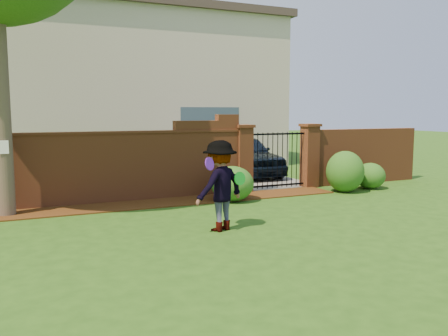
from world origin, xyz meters
name	(u,v)px	position (x,y,z in m)	size (l,w,h in m)	color
ground	(223,236)	(0.00, 0.00, -0.01)	(80.00, 80.00, 0.01)	#234912
mulch_bed	(130,206)	(-0.95, 3.34, 0.01)	(11.10, 1.08, 0.03)	#381D0A
brick_wall	(78,167)	(-2.01, 4.00, 0.93)	(8.70, 0.31, 2.16)	brown
brick_wall_return	(363,156)	(6.60, 4.00, 0.85)	(4.00, 0.25, 1.70)	brown
pillar_left	(243,158)	(2.40, 4.00, 0.96)	(0.50, 0.50, 1.88)	brown
pillar_right	(310,155)	(4.60, 4.00, 0.96)	(0.50, 0.50, 1.88)	brown
iron_gate	(277,160)	(3.50, 4.00, 0.85)	(1.78, 0.03, 1.60)	black
driveway	(221,173)	(3.50, 8.00, 0.01)	(3.20, 8.00, 0.01)	slate
house	(127,89)	(1.00, 12.00, 3.16)	(12.40, 6.40, 6.30)	beige
car	(245,155)	(3.95, 6.93, 0.72)	(1.70, 4.22, 1.44)	black
paper_notice	(3,147)	(-3.60, 3.21, 1.50)	(0.20, 0.01, 0.28)	white
shrub_left	(232,184)	(1.54, 2.90, 0.44)	(1.08, 1.08, 0.89)	#1A5118
shrub_middle	(345,172)	(4.98, 2.83, 0.58)	(1.05, 1.05, 1.15)	#1A5118
shrub_right	(370,176)	(6.03, 2.98, 0.38)	(0.85, 0.85, 0.76)	#1A5118
man	(221,186)	(0.10, 0.34, 0.85)	(1.10, 0.64, 1.71)	gray
frisbee_purple	(210,164)	(-0.26, 0.03, 1.32)	(0.24, 0.24, 0.02)	#5E1BA8
frisbee_green	(240,178)	(0.47, 0.30, 0.98)	(0.25, 0.25, 0.02)	green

